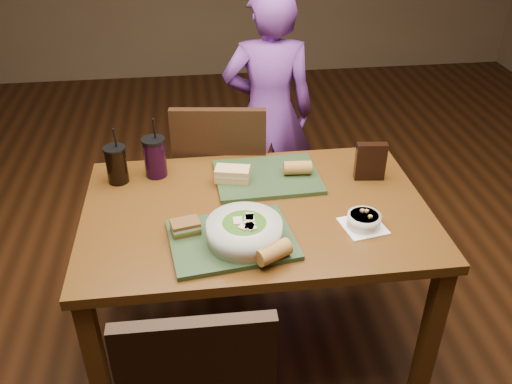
% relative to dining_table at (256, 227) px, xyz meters
% --- Properties ---
extents(ground, '(6.00, 6.00, 0.00)m').
position_rel_dining_table_xyz_m(ground, '(0.00, 0.00, -0.66)').
color(ground, '#381C0B').
rests_on(ground, ground).
extents(dining_table, '(1.30, 0.85, 0.75)m').
position_rel_dining_table_xyz_m(dining_table, '(0.00, 0.00, 0.00)').
color(dining_table, '#533010').
rests_on(dining_table, ground).
extents(chair_far, '(0.47, 0.47, 0.96)m').
position_rel_dining_table_xyz_m(chair_far, '(-0.11, 0.55, -0.12)').
color(chair_far, black).
rests_on(chair_far, ground).
extents(diner, '(0.52, 0.36, 1.36)m').
position_rel_dining_table_xyz_m(diner, '(0.20, 1.00, 0.02)').
color(diner, '#74389A').
rests_on(diner, ground).
extents(tray_near, '(0.46, 0.37, 0.02)m').
position_rel_dining_table_xyz_m(tray_near, '(-0.11, -0.20, 0.10)').
color(tray_near, '#273C20').
rests_on(tray_near, dining_table).
extents(tray_far, '(0.43, 0.34, 0.02)m').
position_rel_dining_table_xyz_m(tray_far, '(0.07, 0.20, 0.10)').
color(tray_far, '#273C20').
rests_on(tray_far, dining_table).
extents(salad_bowl, '(0.26, 0.26, 0.08)m').
position_rel_dining_table_xyz_m(salad_bowl, '(-0.07, -0.22, 0.15)').
color(salad_bowl, silver).
rests_on(salad_bowl, tray_near).
extents(soup_bowl, '(0.17, 0.17, 0.06)m').
position_rel_dining_table_xyz_m(soup_bowl, '(0.37, -0.17, 0.12)').
color(soup_bowl, white).
rests_on(soup_bowl, dining_table).
extents(sandwich_near, '(0.11, 0.09, 0.05)m').
position_rel_dining_table_xyz_m(sandwich_near, '(-0.27, -0.15, 0.13)').
color(sandwich_near, '#593819').
rests_on(sandwich_near, tray_near).
extents(sandwich_far, '(0.15, 0.10, 0.05)m').
position_rel_dining_table_xyz_m(sandwich_far, '(-0.07, 0.18, 0.14)').
color(sandwich_far, tan).
rests_on(sandwich_far, tray_far).
extents(baguette_near, '(0.13, 0.11, 0.06)m').
position_rel_dining_table_xyz_m(baguette_near, '(0.01, -0.33, 0.14)').
color(baguette_near, '#AD7533').
rests_on(baguette_near, tray_near).
extents(baguette_far, '(0.12, 0.06, 0.06)m').
position_rel_dining_table_xyz_m(baguette_far, '(0.20, 0.20, 0.14)').
color(baguette_far, '#AD7533').
rests_on(baguette_far, tray_far).
extents(cup_cola, '(0.09, 0.09, 0.24)m').
position_rel_dining_table_xyz_m(cup_cola, '(-0.53, 0.26, 0.17)').
color(cup_cola, black).
rests_on(cup_cola, dining_table).
extents(cup_berry, '(0.10, 0.10, 0.26)m').
position_rel_dining_table_xyz_m(cup_berry, '(-0.38, 0.29, 0.18)').
color(cup_berry, black).
rests_on(cup_berry, dining_table).
extents(chip_bag, '(0.13, 0.05, 0.16)m').
position_rel_dining_table_xyz_m(chip_bag, '(0.49, 0.15, 0.17)').
color(chip_bag, black).
rests_on(chip_bag, dining_table).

